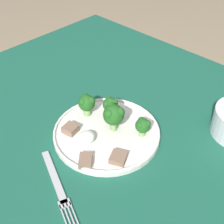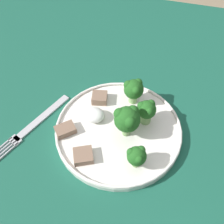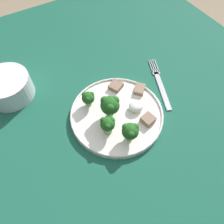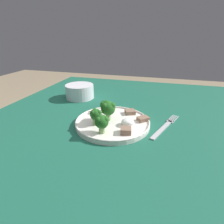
{
  "view_description": "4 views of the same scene",
  "coord_description": "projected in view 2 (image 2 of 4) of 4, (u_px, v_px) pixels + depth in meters",
  "views": [
    {
      "loc": [
        0.35,
        0.35,
        1.26
      ],
      "look_at": [
        -0.06,
        -0.05,
        0.79
      ],
      "focal_mm": 50.0,
      "sensor_mm": 36.0,
      "label": 1
    },
    {
      "loc": [
        -0.1,
        0.26,
        1.19
      ],
      "look_at": [
        -0.01,
        -0.06,
        0.77
      ],
      "focal_mm": 42.0,
      "sensor_mm": 36.0,
      "label": 2
    },
    {
      "loc": [
        -0.21,
        -0.32,
        1.26
      ],
      "look_at": [
        -0.06,
        -0.05,
        0.79
      ],
      "focal_mm": 35.0,
      "sensor_mm": 36.0,
      "label": 3
    },
    {
      "loc": [
        0.11,
        -0.56,
        1.03
      ],
      "look_at": [
        -0.04,
        -0.03,
        0.78
      ],
      "focal_mm": 28.0,
      "sensor_mm": 36.0,
      "label": 4
    }
  ],
  "objects": [
    {
      "name": "meat_slice_front_slice",
      "position": [
        100.0,
        98.0,
        0.58
      ],
      "size": [
        0.04,
        0.04,
        0.02
      ],
      "color": "#846651",
      "rests_on": "dinner_plate"
    },
    {
      "name": "table",
      "position": [
        98.0,
        166.0,
        0.6
      ],
      "size": [
        1.07,
        1.2,
        0.73
      ],
      "color": "#195642",
      "rests_on": "ground_plane"
    },
    {
      "name": "fork",
      "position": [
        33.0,
        125.0,
        0.55
      ],
      "size": [
        0.1,
        0.2,
        0.0
      ],
      "color": "#B2B2B7",
      "rests_on": "table"
    },
    {
      "name": "meat_slice_middle_slice",
      "position": [
        83.0,
        156.0,
        0.49
      ],
      "size": [
        0.05,
        0.05,
        0.01
      ],
      "color": "#846651",
      "rests_on": "dinner_plate"
    },
    {
      "name": "broccoli_floret_back_left",
      "position": [
        134.0,
        89.0,
        0.55
      ],
      "size": [
        0.04,
        0.04,
        0.06
      ],
      "color": "#7FA866",
      "rests_on": "dinner_plate"
    },
    {
      "name": "broccoli_floret_center_left",
      "position": [
        147.0,
        110.0,
        0.52
      ],
      "size": [
        0.04,
        0.04,
        0.06
      ],
      "color": "#7FA866",
      "rests_on": "dinner_plate"
    },
    {
      "name": "sauce_dollop",
      "position": [
        94.0,
        115.0,
        0.54
      ],
      "size": [
        0.04,
        0.04,
        0.02
      ],
      "color": "white",
      "rests_on": "dinner_plate"
    },
    {
      "name": "dinner_plate",
      "position": [
        118.0,
        130.0,
        0.54
      ],
      "size": [
        0.26,
        0.26,
        0.02
      ],
      "color": "white",
      "rests_on": "table"
    },
    {
      "name": "broccoli_floret_front_left",
      "position": [
        137.0,
        156.0,
        0.46
      ],
      "size": [
        0.04,
        0.04,
        0.05
      ],
      "color": "#7FA866",
      "rests_on": "dinner_plate"
    },
    {
      "name": "meat_slice_rear_slice",
      "position": [
        65.0,
        130.0,
        0.53
      ],
      "size": [
        0.05,
        0.05,
        0.01
      ],
      "color": "#846651",
      "rests_on": "dinner_plate"
    },
    {
      "name": "broccoli_floret_near_rim_left",
      "position": [
        127.0,
        119.0,
        0.49
      ],
      "size": [
        0.05,
        0.05,
        0.07
      ],
      "color": "#7FA866",
      "rests_on": "dinner_plate"
    }
  ]
}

